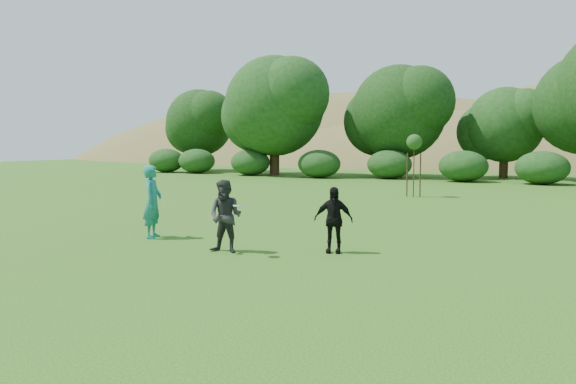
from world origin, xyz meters
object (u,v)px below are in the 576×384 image
Objects in this scene: player_teal at (153,202)px; player_grey at (226,216)px; player_black at (333,220)px; sapling at (414,144)px.

player_teal reaches higher than player_grey.
player_grey reaches higher than player_black.
player_black is at bearing 19.74° from player_grey.
player_black is 0.52× the size of sapling.
sapling is (0.61, 14.85, 1.60)m from player_grey.
player_grey is at bearing -92.34° from sapling.
player_grey is 2.41m from player_black.
player_teal is at bearing 157.64° from player_grey.
sapling reaches higher than player_teal.
player_grey is 0.57× the size of sapling.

